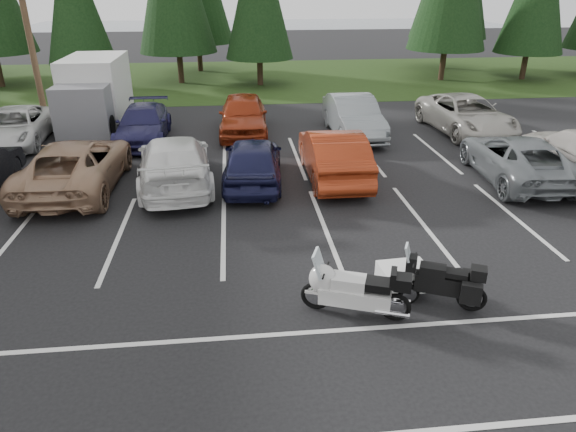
{
  "coord_description": "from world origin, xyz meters",
  "views": [
    {
      "loc": [
        -1.81,
        -11.26,
        6.05
      ],
      "look_at": [
        -0.64,
        -0.5,
        1.05
      ],
      "focal_mm": 32.0,
      "sensor_mm": 36.0,
      "label": 1
    }
  ],
  "objects_px": {
    "touring_motorcycle": "(356,286)",
    "car_far_4": "(466,115)",
    "car_far_0": "(14,127)",
    "cargo_trailer": "(402,279)",
    "box_truck": "(92,93)",
    "car_far_3": "(353,117)",
    "utility_pole": "(25,16)",
    "car_near_6": "(517,158)",
    "car_far_1": "(143,124)",
    "car_far_2": "(243,115)",
    "car_near_2": "(76,165)",
    "car_near_3": "(175,162)",
    "adventure_motorcycle": "(439,278)",
    "car_near_4": "(253,161)",
    "car_near_5": "(333,154)"
  },
  "relations": [
    {
      "from": "box_truck",
      "to": "car_near_4",
      "type": "distance_m",
      "value": 10.55
    },
    {
      "from": "car_near_2",
      "to": "car_near_3",
      "type": "bearing_deg",
      "value": 179.95
    },
    {
      "from": "car_near_5",
      "to": "car_far_1",
      "type": "bearing_deg",
      "value": -36.21
    },
    {
      "from": "car_near_6",
      "to": "touring_motorcycle",
      "type": "bearing_deg",
      "value": 49.0
    },
    {
      "from": "car_far_3",
      "to": "cargo_trailer",
      "type": "xyz_separation_m",
      "value": [
        -1.65,
        -11.97,
        -0.49
      ]
    },
    {
      "from": "car_far_0",
      "to": "car_near_2",
      "type": "bearing_deg",
      "value": -59.07
    },
    {
      "from": "car_far_1",
      "to": "cargo_trailer",
      "type": "bearing_deg",
      "value": -60.53
    },
    {
      "from": "car_far_2",
      "to": "adventure_motorcycle",
      "type": "relative_size",
      "value": 2.3
    },
    {
      "from": "car_near_2",
      "to": "car_far_2",
      "type": "relative_size",
      "value": 1.16
    },
    {
      "from": "utility_pole",
      "to": "car_far_4",
      "type": "height_order",
      "value": "utility_pole"
    },
    {
      "from": "car_far_3",
      "to": "utility_pole",
      "type": "bearing_deg",
      "value": 168.65
    },
    {
      "from": "car_far_0",
      "to": "car_far_4",
      "type": "relative_size",
      "value": 0.91
    },
    {
      "from": "touring_motorcycle",
      "to": "cargo_trailer",
      "type": "relative_size",
      "value": 1.67
    },
    {
      "from": "car_near_2",
      "to": "car_near_6",
      "type": "xyz_separation_m",
      "value": [
        14.17,
        -0.68,
        -0.05
      ]
    },
    {
      "from": "car_far_1",
      "to": "car_far_3",
      "type": "height_order",
      "value": "car_far_3"
    },
    {
      "from": "box_truck",
      "to": "car_far_2",
      "type": "height_order",
      "value": "box_truck"
    },
    {
      "from": "car_near_6",
      "to": "car_far_0",
      "type": "distance_m",
      "value": 18.87
    },
    {
      "from": "car_near_2",
      "to": "car_near_6",
      "type": "bearing_deg",
      "value": 178.28
    },
    {
      "from": "car_near_2",
      "to": "car_near_6",
      "type": "relative_size",
      "value": 1.07
    },
    {
      "from": "car_near_2",
      "to": "car_near_3",
      "type": "height_order",
      "value": "car_near_3"
    },
    {
      "from": "box_truck",
      "to": "car_far_1",
      "type": "bearing_deg",
      "value": -47.14
    },
    {
      "from": "box_truck",
      "to": "car_near_4",
      "type": "bearing_deg",
      "value": -50.05
    },
    {
      "from": "utility_pole",
      "to": "car_near_3",
      "type": "xyz_separation_m",
      "value": [
        6.28,
        -7.48,
        -3.9
      ]
    },
    {
      "from": "car_near_2",
      "to": "car_far_2",
      "type": "height_order",
      "value": "car_far_2"
    },
    {
      "from": "car_near_6",
      "to": "car_far_1",
      "type": "relative_size",
      "value": 1.1
    },
    {
      "from": "car_far_3",
      "to": "car_far_4",
      "type": "height_order",
      "value": "car_far_3"
    },
    {
      "from": "car_near_3",
      "to": "car_far_0",
      "type": "xyz_separation_m",
      "value": [
        -6.79,
        5.32,
        -0.09
      ]
    },
    {
      "from": "car_far_1",
      "to": "car_far_3",
      "type": "distance_m",
      "value": 8.69
    },
    {
      "from": "cargo_trailer",
      "to": "car_far_0",
      "type": "bearing_deg",
      "value": 130.52
    },
    {
      "from": "utility_pole",
      "to": "car_far_1",
      "type": "relative_size",
      "value": 1.87
    },
    {
      "from": "box_truck",
      "to": "car_far_4",
      "type": "xyz_separation_m",
      "value": [
        16.15,
        -2.93,
        -0.67
      ]
    },
    {
      "from": "cargo_trailer",
      "to": "adventure_motorcycle",
      "type": "distance_m",
      "value": 0.82
    },
    {
      "from": "car_far_1",
      "to": "touring_motorcycle",
      "type": "distance_m",
      "value": 14.08
    },
    {
      "from": "car_far_1",
      "to": "car_near_3",
      "type": "bearing_deg",
      "value": -72.2
    },
    {
      "from": "car_far_3",
      "to": "adventure_motorcycle",
      "type": "distance_m",
      "value": 12.52
    },
    {
      "from": "touring_motorcycle",
      "to": "car_near_3",
      "type": "bearing_deg",
      "value": 139.05
    },
    {
      "from": "car_near_2",
      "to": "car_near_5",
      "type": "bearing_deg",
      "value": -178.49
    },
    {
      "from": "car_far_1",
      "to": "touring_motorcycle",
      "type": "xyz_separation_m",
      "value": [
        5.87,
        -12.79,
        -0.03
      ]
    },
    {
      "from": "car_near_2",
      "to": "car_far_3",
      "type": "height_order",
      "value": "car_far_3"
    },
    {
      "from": "utility_pole",
      "to": "car_far_4",
      "type": "distance_m",
      "value": 18.72
    },
    {
      "from": "car_far_2",
      "to": "cargo_trailer",
      "type": "relative_size",
      "value": 3.4
    },
    {
      "from": "touring_motorcycle",
      "to": "car_far_4",
      "type": "bearing_deg",
      "value": 78.76
    },
    {
      "from": "utility_pole",
      "to": "car_near_6",
      "type": "xyz_separation_m",
      "value": [
        17.4,
        -8.11,
        -3.96
      ]
    },
    {
      "from": "utility_pole",
      "to": "car_far_0",
      "type": "xyz_separation_m",
      "value": [
        -0.51,
        -2.16,
        -3.99
      ]
    },
    {
      "from": "car_far_3",
      "to": "cargo_trailer",
      "type": "relative_size",
      "value": 3.48
    },
    {
      "from": "adventure_motorcycle",
      "to": "utility_pole",
      "type": "bearing_deg",
      "value": 153.54
    },
    {
      "from": "car_far_3",
      "to": "touring_motorcycle",
      "type": "bearing_deg",
      "value": -103.63
    },
    {
      "from": "box_truck",
      "to": "car_far_2",
      "type": "xyz_separation_m",
      "value": [
        6.62,
        -2.13,
        -0.62
      ]
    },
    {
      "from": "car_far_1",
      "to": "car_far_2",
      "type": "xyz_separation_m",
      "value": [
        4.09,
        0.59,
        0.14
      ]
    },
    {
      "from": "car_far_0",
      "to": "cargo_trailer",
      "type": "bearing_deg",
      "value": -49.75
    }
  ]
}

